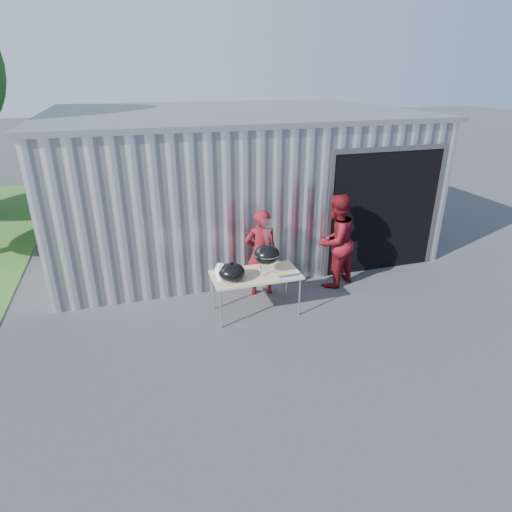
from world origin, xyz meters
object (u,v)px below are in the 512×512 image
object	(u,v)px
folding_table	(256,276)
person_bystander	(335,241)
kettle_grill	(267,250)
person_cook	(261,253)

from	to	relation	value
folding_table	person_bystander	bearing A→B (deg)	18.57
folding_table	person_bystander	xyz separation A→B (m)	(1.78, 0.60, 0.21)
folding_table	kettle_grill	bearing A→B (deg)	-2.93
folding_table	person_bystander	distance (m)	1.89
kettle_grill	person_cook	xyz separation A→B (m)	(0.11, 0.68, -0.34)
person_cook	folding_table	bearing A→B (deg)	71.64
kettle_grill	folding_table	bearing A→B (deg)	177.07
kettle_grill	person_cook	bearing A→B (deg)	80.48
kettle_grill	person_cook	distance (m)	0.77
person_cook	person_bystander	xyz separation A→B (m)	(1.48, -0.07, 0.09)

